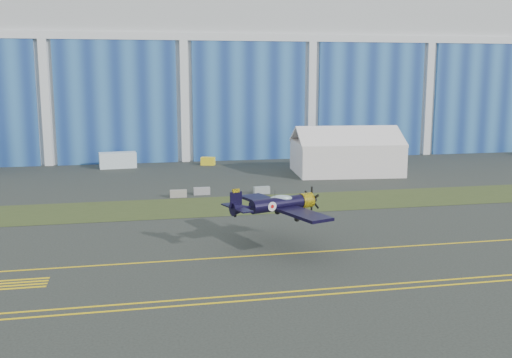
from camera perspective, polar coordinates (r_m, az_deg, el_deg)
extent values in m
plane|color=#2F332F|center=(53.95, -2.00, -5.81)|extent=(260.00, 260.00, 0.00)
cube|color=#475128|center=(67.36, -4.02, -2.59)|extent=(260.00, 10.00, 0.02)
cube|color=silver|center=(123.46, -7.81, 10.09)|extent=(220.00, 45.00, 30.00)
cube|color=navy|center=(100.84, -6.82, 7.30)|extent=(220.00, 0.60, 20.00)
cube|color=silver|center=(100.85, -6.95, 13.32)|extent=(220.00, 0.70, 1.20)
cube|color=yellow|center=(49.23, -1.00, -7.37)|extent=(200.00, 0.20, 0.02)
cube|color=yellow|center=(40.46, 1.56, -11.32)|extent=(80.00, 0.20, 0.02)
cube|color=yellow|center=(41.37, 1.23, -10.82)|extent=(80.00, 0.20, 0.02)
cube|color=silver|center=(96.62, -13.03, 1.76)|extent=(5.85, 2.80, 2.45)
cube|color=yellow|center=(97.51, -4.59, 1.71)|extent=(2.50, 2.00, 1.27)
cube|color=gray|center=(72.52, -7.40, -1.39)|extent=(2.02, 0.69, 0.90)
cube|color=gray|center=(73.78, -5.18, -1.15)|extent=(2.00, 0.61, 0.90)
cube|color=gray|center=(74.04, 0.55, -1.07)|extent=(2.05, 0.78, 0.90)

